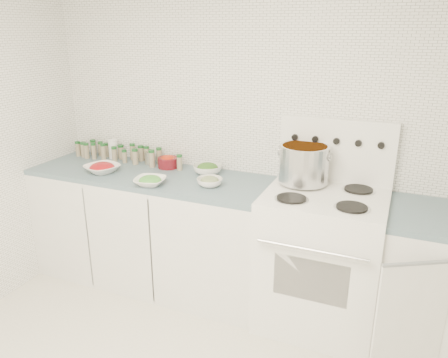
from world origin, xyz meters
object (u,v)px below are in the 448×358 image
stove (321,255)px  bowl_snowpea (150,181)px  stock_pot (304,162)px  bowl_tomato (102,168)px

stove → bowl_snowpea: 1.26m
stock_pot → bowl_tomato: (-1.46, -0.25, -0.15)m
stove → bowl_snowpea: bearing=-169.8°
stove → bowl_tomato: (-1.64, -0.11, 0.44)m
stock_pot → bowl_snowpea: bearing=-160.5°
stock_pot → bowl_snowpea: size_ratio=1.41×
bowl_tomato → bowl_snowpea: bearing=-11.5°
stove → stock_pot: size_ratio=3.90×
stove → bowl_tomato: 1.71m
bowl_tomato → stock_pot: bearing=9.7°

